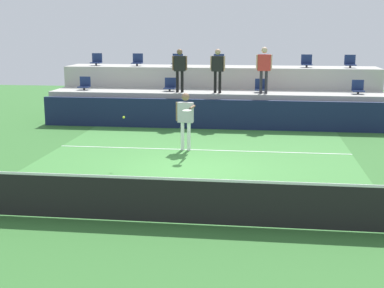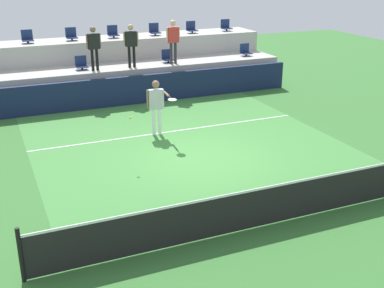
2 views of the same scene
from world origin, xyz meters
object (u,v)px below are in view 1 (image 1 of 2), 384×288
object	(u,v)px
stadium_chair_upper_left	(137,61)
stadium_chair_upper_far_right	(350,62)
spectator_in_white	(218,67)
spectator_leaning_on_rail	(180,66)
stadium_chair_lower_right	(261,87)
stadium_chair_upper_mid_left	(177,61)
stadium_chair_upper_far_left	(97,60)
stadium_chair_upper_center	(219,61)
stadium_chair_upper_right	(307,62)
spectator_in_grey	(264,65)
tennis_player	(186,115)
stadium_chair_lower_left	(170,86)
stadium_chair_lower_far_right	(358,88)
stadium_chair_upper_mid_right	(263,62)
stadium_chair_lower_far_left	(85,84)
tennis_ball	(124,117)

from	to	relation	value
stadium_chair_upper_left	stadium_chair_upper_far_right	bearing A→B (deg)	0.00
spectator_in_white	spectator_leaning_on_rail	bearing A→B (deg)	180.00
stadium_chair_lower_right	stadium_chair_upper_mid_left	size ratio (longest dim) A/B	1.00
stadium_chair_upper_far_left	spectator_in_white	world-z (taller)	spectator_in_white
spectator_in_white	stadium_chair_upper_center	bearing A→B (deg)	93.65
stadium_chair_upper_right	spectator_in_grey	size ratio (longest dim) A/B	0.30
tennis_player	spectator_in_grey	bearing A→B (deg)	62.92
stadium_chair_lower_right	spectator_in_grey	world-z (taller)	spectator_in_grey
stadium_chair_upper_far_right	spectator_in_white	world-z (taller)	spectator_in_white
stadium_chair_upper_far_right	stadium_chair_upper_left	bearing A→B (deg)	180.00
stadium_chair_lower_right	stadium_chair_upper_far_left	xyz separation A→B (m)	(-7.06, 1.80, 0.85)
spectator_leaning_on_rail	spectator_in_white	xyz separation A→B (m)	(1.46, -0.00, 0.01)
spectator_in_white	stadium_chair_lower_left	bearing A→B (deg)	168.63
spectator_in_grey	stadium_chair_lower_far_right	bearing A→B (deg)	6.19
stadium_chair_lower_far_right	stadium_chair_upper_mid_right	xyz separation A→B (m)	(-3.56, 1.80, 0.85)
stadium_chair_upper_mid_left	spectator_leaning_on_rail	size ratio (longest dim) A/B	0.31
stadium_chair_upper_left	spectator_in_white	xyz separation A→B (m)	(3.62, -2.18, -0.07)
stadium_chair_lower_left	stadium_chair_upper_left	size ratio (longest dim) A/B	1.00
stadium_chair_lower_far_left	stadium_chair_upper_left	bearing A→B (deg)	45.44
stadium_chair_upper_far_left	stadium_chair_upper_center	bearing A→B (deg)	0.00
stadium_chair_upper_far_left	spectator_leaning_on_rail	world-z (taller)	spectator_leaning_on_rail
stadium_chair_upper_mid_right	spectator_in_white	bearing A→B (deg)	-128.20
stadium_chair_upper_center	stadium_chair_upper_mid_right	bearing A→B (deg)	0.00
stadium_chair_lower_far_right	tennis_player	bearing A→B (deg)	-139.92
stadium_chair_upper_right	tennis_player	bearing A→B (deg)	-121.09
tennis_player	spectator_in_white	bearing A→B (deg)	82.70
stadium_chair_upper_mid_right	spectator_in_grey	distance (m)	2.18
stadium_chair_lower_right	stadium_chair_upper_far_left	bearing A→B (deg)	165.70
stadium_chair_upper_right	tennis_ball	xyz separation A→B (m)	(-5.48, -8.67, -1.00)
stadium_chair_upper_left	stadium_chair_upper_right	xyz separation A→B (m)	(7.10, 0.00, 0.00)
stadium_chair_upper_center	stadium_chair_lower_left	bearing A→B (deg)	-134.50
stadium_chair_upper_mid_right	spectator_in_white	world-z (taller)	spectator_in_white
stadium_chair_upper_far_left	stadium_chair_upper_mid_left	xyz separation A→B (m)	(3.53, 0.00, 0.00)
stadium_chair_upper_far_left	stadium_chair_upper_right	bearing A→B (deg)	0.00
tennis_player	spectator_leaning_on_rail	world-z (taller)	spectator_leaning_on_rail
stadium_chair_upper_mid_left	spectator_in_grey	size ratio (longest dim) A/B	0.30
stadium_chair_lower_right	spectator_in_grey	distance (m)	0.93
spectator_leaning_on_rail	spectator_in_white	bearing A→B (deg)	-0.00
stadium_chair_upper_far_left	stadium_chair_upper_left	distance (m)	1.80
stadium_chair_lower_left	stadium_chair_upper_center	xyz separation A→B (m)	(1.77, 1.80, 0.85)
stadium_chair_upper_far_left	stadium_chair_upper_far_right	bearing A→B (deg)	0.00
stadium_chair_lower_left	spectator_in_white	world-z (taller)	spectator_in_white
stadium_chair_upper_far_left	stadium_chair_upper_right	distance (m)	8.90
spectator_leaning_on_rail	stadium_chair_upper_mid_left	bearing A→B (deg)	101.13
stadium_chair_upper_center	stadium_chair_upper_far_right	world-z (taller)	same
tennis_player	stadium_chair_lower_far_left	bearing A→B (deg)	134.27
stadium_chair_upper_mid_right	stadium_chair_upper_far_right	bearing A→B (deg)	0.00
stadium_chair_lower_far_right	spectator_leaning_on_rail	bearing A→B (deg)	-176.74
stadium_chair_upper_far_left	tennis_player	xyz separation A→B (m)	(4.84, -6.73, -1.23)
stadium_chair_upper_far_left	stadium_chair_upper_right	xyz separation A→B (m)	(8.90, 0.00, 0.00)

